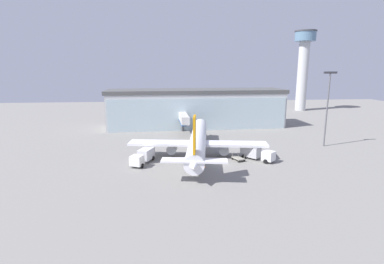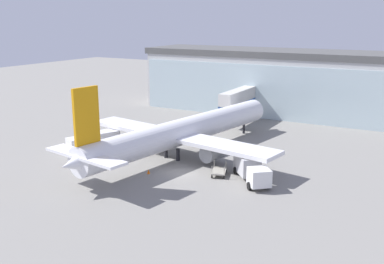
# 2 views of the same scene
# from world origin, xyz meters

# --- Properties ---
(ground) EXTENTS (240.00, 240.00, 0.00)m
(ground) POSITION_xyz_m (0.00, 0.00, 0.00)
(ground) COLOR gray
(terminal_building) EXTENTS (57.82, 15.24, 12.23)m
(terminal_building) POSITION_xyz_m (0.00, 40.24, 6.12)
(terminal_building) COLOR #B2B2B2
(terminal_building) RESTS_ON ground
(jet_bridge) EXTENTS (2.45, 12.40, 5.98)m
(jet_bridge) POSITION_xyz_m (-4.98, 28.20, 4.59)
(jet_bridge) COLOR beige
(jet_bridge) RESTS_ON ground
(control_tower) EXTENTS (9.52, 9.52, 35.25)m
(control_tower) POSITION_xyz_m (52.30, 74.70, 21.79)
(control_tower) COLOR beige
(control_tower) RESTS_ON ground
(apron_light_mast) EXTENTS (3.20, 0.40, 18.14)m
(apron_light_mast) POSITION_xyz_m (28.56, 11.21, 10.80)
(apron_light_mast) COLOR #59595E
(apron_light_mast) RESTS_ON ground
(airplane) EXTENTS (30.02, 39.26, 11.28)m
(airplane) POSITION_xyz_m (-3.48, 6.13, 3.31)
(airplane) COLOR silver
(airplane) RESTS_ON ground
(catering_truck) EXTENTS (4.82, 7.59, 2.65)m
(catering_truck) POSITION_xyz_m (-15.13, 1.87, 1.47)
(catering_truck) COLOR silver
(catering_truck) RESTS_ON ground
(fuel_truck) EXTENTS (6.48, 6.93, 2.65)m
(fuel_truck) POSITION_xyz_m (8.37, 1.86, 1.47)
(fuel_truck) COLOR silver
(fuel_truck) RESTS_ON ground
(baggage_cart) EXTENTS (2.47, 3.18, 1.50)m
(baggage_cart) POSITION_xyz_m (4.44, 1.58, 0.50)
(baggage_cart) COLOR #9E998C
(baggage_cart) RESTS_ON ground
(safety_cone_nose) EXTENTS (0.36, 0.36, 0.55)m
(safety_cone_nose) POSITION_xyz_m (-3.17, -2.19, 0.28)
(safety_cone_nose) COLOR orange
(safety_cone_nose) RESTS_ON ground
(safety_cone_wingtip) EXTENTS (0.36, 0.36, 0.55)m
(safety_cone_wingtip) POSITION_xyz_m (-16.74, 4.21, 0.28)
(safety_cone_wingtip) COLOR orange
(safety_cone_wingtip) RESTS_ON ground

